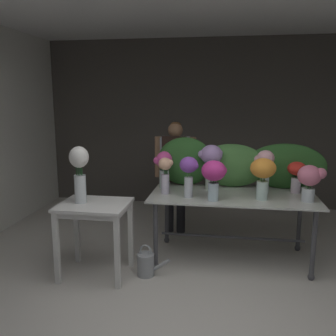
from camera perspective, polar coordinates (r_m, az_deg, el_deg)
ground_plane at (r=4.72m, az=5.53°, el=-12.27°), size 8.75×8.75×0.00m
wall_back at (r=6.34m, az=6.89°, el=6.88°), size 5.81×0.12×2.83m
ceiling_slab at (r=4.46m, az=6.27°, el=24.30°), size 5.93×4.10×0.12m
display_table_glass at (r=4.23m, az=10.03°, el=-5.52°), size 1.83×0.95×0.79m
side_table_white at (r=3.88m, az=-11.41°, el=-6.98°), size 0.71×0.59×0.78m
florist at (r=4.96m, az=1.12°, el=0.30°), size 0.56×0.24×1.54m
foliage_backdrop at (r=4.48m, az=10.00°, el=0.57°), size 2.01×0.27×0.60m
vase_sunset_peonies at (r=3.98m, az=14.61°, el=-0.74°), size 0.27×0.27×0.45m
vase_blush_stock at (r=4.24m, az=14.86°, el=0.27°), size 0.22×0.20×0.49m
vase_magenta_snapdragons at (r=3.84m, az=7.19°, el=-1.03°), size 0.27×0.26×0.43m
vase_violet_freesia at (r=3.94m, az=3.25°, el=-0.51°), size 0.21×0.20×0.45m
vase_fuchsia_lilies at (r=4.34m, az=-0.67°, el=0.21°), size 0.22×0.19×0.45m
vase_scarlet_tulips at (r=4.38m, az=19.42°, el=-0.90°), size 0.21×0.21×0.36m
vase_lilac_ranunculus at (r=4.29m, az=6.73°, el=1.03°), size 0.29×0.26×0.53m
vase_rosy_hydrangea at (r=4.05m, az=21.26°, el=-1.61°), size 0.28×0.24×0.39m
vase_peach_carnations at (r=4.09m, az=-0.40°, el=-0.75°), size 0.17×0.15×0.41m
vase_white_roses_tall at (r=3.82m, az=-13.62°, el=-0.36°), size 0.20×0.20×0.59m
watering_can at (r=3.99m, az=-3.42°, el=-14.74°), size 0.35×0.18×0.34m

